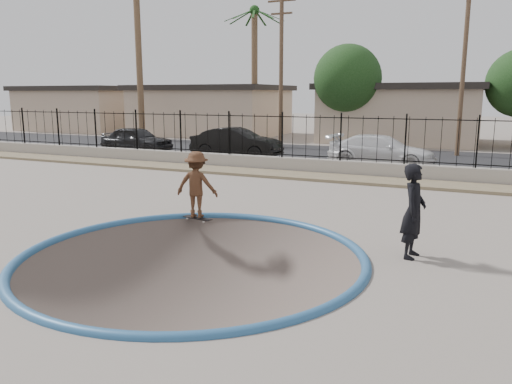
{
  "coord_description": "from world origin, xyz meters",
  "views": [
    {
      "loc": [
        5.1,
        -9.22,
        3.22
      ],
      "look_at": [
        0.04,
        2.0,
        0.8
      ],
      "focal_mm": 35.0,
      "sensor_mm": 36.0,
      "label": 1
    }
  ],
  "objects_px": {
    "videographer": "(414,211)",
    "car_a": "(137,139)",
    "skater": "(197,188)",
    "car_b": "(236,143)",
    "skateboard": "(197,218)",
    "car_c": "(381,151)"
  },
  "relations": [
    {
      "from": "videographer",
      "to": "car_a",
      "type": "xyz_separation_m",
      "value": [
        -16.4,
        12.6,
        -0.2
      ]
    },
    {
      "from": "skater",
      "to": "car_b",
      "type": "xyz_separation_m",
      "value": [
        -4.75,
        11.8,
        -0.06
      ]
    },
    {
      "from": "skateboard",
      "to": "videographer",
      "type": "bearing_deg",
      "value": 3.33
    },
    {
      "from": "videographer",
      "to": "car_b",
      "type": "relative_size",
      "value": 0.41
    },
    {
      "from": "skater",
      "to": "car_a",
      "type": "xyz_separation_m",
      "value": [
        -10.95,
        11.8,
        -0.11
      ]
    },
    {
      "from": "skateboard",
      "to": "videographer",
      "type": "distance_m",
      "value": 5.58
    },
    {
      "from": "skater",
      "to": "car_a",
      "type": "height_order",
      "value": "skater"
    },
    {
      "from": "car_b",
      "to": "car_c",
      "type": "relative_size",
      "value": 0.96
    },
    {
      "from": "car_b",
      "to": "car_c",
      "type": "xyz_separation_m",
      "value": [
        7.26,
        0.0,
        -0.06
      ]
    },
    {
      "from": "car_b",
      "to": "car_c",
      "type": "bearing_deg",
      "value": -91.99
    },
    {
      "from": "car_c",
      "to": "skateboard",
      "type": "bearing_deg",
      "value": 172.87
    },
    {
      "from": "car_a",
      "to": "car_b",
      "type": "height_order",
      "value": "car_b"
    },
    {
      "from": "skater",
      "to": "car_c",
      "type": "distance_m",
      "value": 12.07
    },
    {
      "from": "car_c",
      "to": "videographer",
      "type": "bearing_deg",
      "value": -161.99
    },
    {
      "from": "videographer",
      "to": "skater",
      "type": "bearing_deg",
      "value": 86.59
    },
    {
      "from": "skateboard",
      "to": "car_c",
      "type": "relative_size",
      "value": 0.18
    },
    {
      "from": "skater",
      "to": "car_c",
      "type": "xyz_separation_m",
      "value": [
        2.52,
        11.8,
        -0.12
      ]
    },
    {
      "from": "skater",
      "to": "car_a",
      "type": "relative_size",
      "value": 0.41
    },
    {
      "from": "videographer",
      "to": "car_b",
      "type": "bearing_deg",
      "value": 43.89
    },
    {
      "from": "skateboard",
      "to": "car_b",
      "type": "distance_m",
      "value": 12.74
    },
    {
      "from": "skater",
      "to": "skateboard",
      "type": "height_order",
      "value": "skater"
    },
    {
      "from": "videographer",
      "to": "car_c",
      "type": "xyz_separation_m",
      "value": [
        -2.93,
        12.6,
        -0.22
      ]
    }
  ]
}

